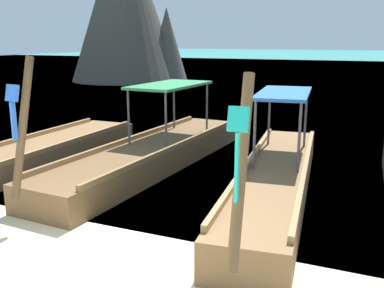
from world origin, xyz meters
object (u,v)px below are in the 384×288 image
longtail_boat_turquoise_ribbon (276,179)px  longtail_boat_blue_ribbon (152,153)px  karst_rock (127,1)px  longtail_boat_red_ribbon (47,151)px

longtail_boat_turquoise_ribbon → longtail_boat_blue_ribbon: bearing=164.5°
longtail_boat_turquoise_ribbon → karst_rock: size_ratio=0.66×
longtail_boat_turquoise_ribbon → karst_rock: (-14.76, 19.32, 5.02)m
longtail_boat_red_ribbon → karst_rock: karst_rock is taller
longtail_boat_red_ribbon → longtail_boat_blue_ribbon: size_ratio=0.81×
longtail_boat_red_ribbon → longtail_boat_turquoise_ribbon: size_ratio=0.82×
longtail_boat_red_ribbon → longtail_boat_blue_ribbon: bearing=11.8°
longtail_boat_blue_ribbon → longtail_boat_turquoise_ribbon: longtail_boat_blue_ribbon is taller
karst_rock → longtail_boat_blue_ribbon: bearing=-57.5°
longtail_boat_red_ribbon → longtail_boat_blue_ribbon: longtail_boat_blue_ribbon is taller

